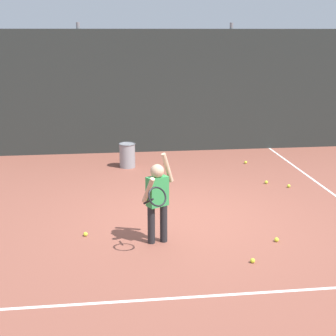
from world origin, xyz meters
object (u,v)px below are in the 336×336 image
object	(u,v)px
tennis_ball_0	(165,163)
tennis_ball_5	(266,182)
tennis_player	(157,197)
ball_hopper	(127,155)
tennis_ball_1	(246,162)
tennis_ball_6	(277,240)
tennis_ball_3	(253,261)
tennis_ball_7	(85,234)
tennis_ball_8	(289,186)

from	to	relation	value
tennis_ball_0	tennis_ball_5	size ratio (longest dim) A/B	1.00
tennis_player	ball_hopper	distance (m)	4.30
tennis_ball_1	tennis_ball_6	xyz separation A→B (m)	(-0.76, -4.42, 0.00)
ball_hopper	tennis_ball_1	size ratio (longest dim) A/B	8.52
tennis_ball_3	tennis_ball_6	size ratio (longest dim) A/B	1.00
tennis_ball_0	tennis_ball_1	bearing A→B (deg)	-5.17
tennis_ball_1	tennis_ball_6	bearing A→B (deg)	-99.80
tennis_ball_1	tennis_ball_3	bearing A→B (deg)	-104.63
ball_hopper	tennis_ball_6	xyz separation A→B (m)	(2.04, -4.45, -0.26)
tennis_ball_5	tennis_ball_3	bearing A→B (deg)	-110.76
tennis_player	tennis_ball_7	distance (m)	1.33
tennis_ball_8	tennis_ball_7	bearing A→B (deg)	-153.75
ball_hopper	tennis_ball_7	world-z (taller)	ball_hopper
tennis_ball_6	tennis_ball_7	distance (m)	2.90
tennis_ball_3	tennis_ball_7	size ratio (longest dim) A/B	1.00
tennis_ball_0	tennis_ball_8	distance (m)	3.07
tennis_ball_0	tennis_player	bearing A→B (deg)	-98.07
tennis_ball_3	tennis_ball_5	size ratio (longest dim) A/B	1.00
tennis_ball_5	tennis_ball_6	bearing A→B (deg)	-104.96
tennis_ball_7	tennis_ball_3	bearing A→B (deg)	-27.36
tennis_ball_8	tennis_player	bearing A→B (deg)	-141.14
tennis_ball_0	tennis_ball_7	size ratio (longest dim) A/B	1.00
ball_hopper	tennis_ball_6	bearing A→B (deg)	-65.41
tennis_ball_5	tennis_ball_8	distance (m)	0.48
tennis_ball_0	tennis_ball_1	xyz separation A→B (m)	(1.91, -0.17, 0.00)
tennis_player	tennis_ball_8	world-z (taller)	tennis_player
tennis_ball_1	tennis_ball_5	size ratio (longest dim) A/B	1.00
tennis_ball_3	tennis_ball_8	xyz separation A→B (m)	(1.68, 3.15, 0.00)
ball_hopper	tennis_ball_5	bearing A→B (deg)	-30.31
tennis_ball_7	tennis_ball_0	bearing A→B (deg)	67.11
tennis_ball_5	tennis_ball_6	world-z (taller)	same
tennis_player	tennis_ball_7	world-z (taller)	tennis_player
tennis_ball_3	tennis_ball_7	distance (m)	2.58
tennis_ball_6	tennis_ball_7	world-z (taller)	same
ball_hopper	tennis_ball_8	xyz separation A→B (m)	(3.16, -1.94, -0.26)
tennis_ball_0	tennis_ball_1	distance (m)	1.92
tennis_ball_5	tennis_ball_7	xyz separation A→B (m)	(-3.60, -2.26, 0.00)
ball_hopper	tennis_player	bearing A→B (deg)	-86.43
tennis_ball_0	tennis_ball_1	size ratio (longest dim) A/B	1.00
tennis_ball_3	tennis_ball_0	bearing A→B (deg)	96.48
tennis_ball_5	tennis_ball_6	size ratio (longest dim) A/B	1.00
tennis_ball_7	tennis_ball_5	bearing A→B (deg)	32.14
tennis_ball_6	tennis_player	bearing A→B (deg)	174.07
tennis_ball_1	ball_hopper	bearing A→B (deg)	179.22
ball_hopper	tennis_ball_7	size ratio (longest dim) A/B	8.52
tennis_ball_0	tennis_ball_7	bearing A→B (deg)	-112.89
tennis_ball_6	tennis_ball_1	bearing A→B (deg)	80.20
ball_hopper	tennis_ball_7	distance (m)	3.99
tennis_ball_3	tennis_ball_5	distance (m)	3.69
tennis_ball_3	tennis_player	bearing A→B (deg)	146.24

